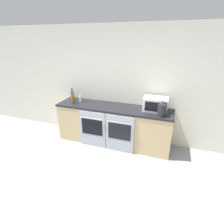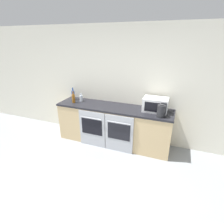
{
  "view_description": "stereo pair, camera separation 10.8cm",
  "coord_description": "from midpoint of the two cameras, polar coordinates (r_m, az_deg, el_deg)",
  "views": [
    {
      "loc": [
        1.17,
        -1.3,
        2.27
      ],
      "look_at": [
        -0.03,
        2.13,
        0.77
      ],
      "focal_mm": 28.0,
      "sensor_mm": 36.0,
      "label": 1
    },
    {
      "loc": [
        1.27,
        -1.26,
        2.27
      ],
      "look_at": [
        -0.03,
        2.13,
        0.77
      ],
      "focal_mm": 28.0,
      "sensor_mm": 36.0,
      "label": 2
    }
  ],
  "objects": [
    {
      "name": "oven_left",
      "position": [
        3.93,
        -7.22,
        -5.59
      ],
      "size": [
        0.62,
        0.06,
        0.85
      ],
      "color": "#A8AAAF",
      "rests_on": "ground_plane"
    },
    {
      "name": "bottle_amber",
      "position": [
        4.18,
        -13.37,
        4.27
      ],
      "size": [
        0.07,
        0.07,
        0.27
      ],
      "color": "#8C5114",
      "rests_on": "counter_back"
    },
    {
      "name": "kettle",
      "position": [
        3.46,
        15.01,
        0.5
      ],
      "size": [
        0.15,
        0.15,
        0.25
      ],
      "color": "#232326",
      "rests_on": "counter_back"
    },
    {
      "name": "ground_plane",
      "position": [
        2.88,
        -17.09,
        -30.98
      ],
      "size": [
        16.0,
        16.0,
        0.0
      ],
      "primitive_type": "plane",
      "color": "gray"
    },
    {
      "name": "wall_back",
      "position": [
        4.06,
        1.29,
        8.67
      ],
      "size": [
        10.0,
        0.06,
        2.6
      ],
      "color": "silver",
      "rests_on": "ground_plane"
    },
    {
      "name": "bottle_blue",
      "position": [
        4.4,
        -13.51,
        5.33
      ],
      "size": [
        0.07,
        0.07,
        0.3
      ],
      "color": "#234793",
      "rests_on": "counter_back"
    },
    {
      "name": "bottle_clear",
      "position": [
        4.26,
        -10.91,
        4.38
      ],
      "size": [
        0.08,
        0.08,
        0.19
      ],
      "color": "silver",
      "rests_on": "counter_back"
    },
    {
      "name": "microwave",
      "position": [
        3.7,
        13.2,
        2.5
      ],
      "size": [
        0.49,
        0.34,
        0.29
      ],
      "color": "silver",
      "rests_on": "counter_back"
    },
    {
      "name": "oven_right",
      "position": [
        3.72,
        1.61,
        -7.15
      ],
      "size": [
        0.62,
        0.06,
        0.85
      ],
      "color": "#A8AAAF",
      "rests_on": "ground_plane"
    },
    {
      "name": "counter_back",
      "position": [
        4.05,
        -0.31,
        -4.17
      ],
      "size": [
        2.6,
        0.64,
        0.9
      ],
      "color": "tan",
      "rests_on": "ground_plane"
    }
  ]
}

